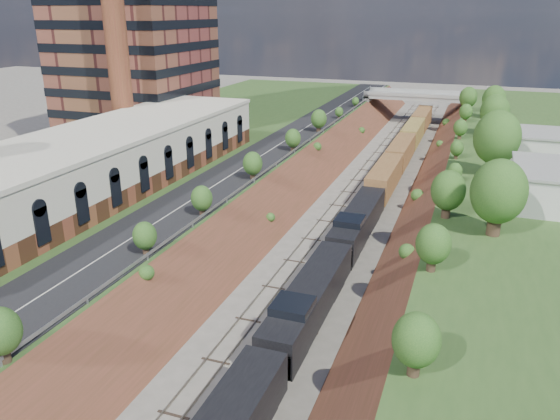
# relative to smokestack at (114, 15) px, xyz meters

# --- Properties ---
(platform_left) EXTENTS (44.00, 180.00, 5.00)m
(platform_left) POSITION_rel_smokestack_xyz_m (3.00, 4.00, -22.50)
(platform_left) COLOR #335523
(platform_left) RESTS_ON ground
(embankment_left) EXTENTS (10.00, 180.00, 10.00)m
(embankment_left) POSITION_rel_smokestack_xyz_m (25.00, 4.00, -25.00)
(embankment_left) COLOR brown
(embankment_left) RESTS_ON ground
(embankment_right) EXTENTS (10.00, 180.00, 10.00)m
(embankment_right) POSITION_rel_smokestack_xyz_m (47.00, 4.00, -25.00)
(embankment_right) COLOR brown
(embankment_right) RESTS_ON ground
(rail_left_track) EXTENTS (1.58, 180.00, 0.18)m
(rail_left_track) POSITION_rel_smokestack_xyz_m (33.40, 4.00, -24.91)
(rail_left_track) COLOR gray
(rail_left_track) RESTS_ON ground
(rail_right_track) EXTENTS (1.58, 180.00, 0.18)m
(rail_right_track) POSITION_rel_smokestack_xyz_m (38.60, 4.00, -24.91)
(rail_right_track) COLOR gray
(rail_right_track) RESTS_ON ground
(road) EXTENTS (8.00, 180.00, 0.10)m
(road) POSITION_rel_smokestack_xyz_m (20.50, 4.00, -19.95)
(road) COLOR black
(road) RESTS_ON platform_left
(guardrail) EXTENTS (0.10, 171.00, 0.70)m
(guardrail) POSITION_rel_smokestack_xyz_m (24.60, 3.80, -19.45)
(guardrail) COLOR #99999E
(guardrail) RESTS_ON platform_left
(commercial_building) EXTENTS (14.30, 62.30, 7.00)m
(commercial_building) POSITION_rel_smokestack_xyz_m (8.00, -18.00, -16.49)
(commercial_building) COLOR brown
(commercial_building) RESTS_ON platform_left
(smokestack) EXTENTS (3.20, 3.20, 40.00)m
(smokestack) POSITION_rel_smokestack_xyz_m (0.00, 0.00, 0.00)
(smokestack) COLOR brown
(smokestack) RESTS_ON platform_left
(overpass) EXTENTS (24.50, 8.30, 7.40)m
(overpass) POSITION_rel_smokestack_xyz_m (36.00, 66.00, -20.08)
(overpass) COLOR gray
(overpass) RESTS_ON ground
(white_building_near) EXTENTS (9.00, 12.00, 4.00)m
(white_building_near) POSITION_rel_smokestack_xyz_m (59.50, -4.00, -18.00)
(white_building_near) COLOR silver
(white_building_near) RESTS_ON platform_right
(white_building_far) EXTENTS (8.00, 10.00, 3.60)m
(white_building_far) POSITION_rel_smokestack_xyz_m (59.00, 18.00, -18.20)
(white_building_far) COLOR silver
(white_building_far) RESTS_ON platform_right
(tree_right_large) EXTENTS (5.25, 5.25, 7.61)m
(tree_right_large) POSITION_rel_smokestack_xyz_m (53.00, -16.00, -15.62)
(tree_right_large) COLOR #473323
(tree_right_large) RESTS_ON platform_right
(tree_left_crest) EXTENTS (2.45, 2.45, 3.55)m
(tree_left_crest) POSITION_rel_smokestack_xyz_m (24.20, -36.00, -17.96)
(tree_left_crest) COLOR #473323
(tree_left_crest) RESTS_ON platform_left
(freight_train) EXTENTS (3.05, 122.79, 4.56)m
(freight_train) POSITION_rel_smokestack_xyz_m (38.60, 5.45, -22.43)
(freight_train) COLOR black
(freight_train) RESTS_ON ground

